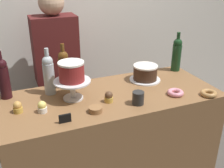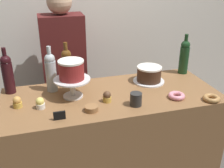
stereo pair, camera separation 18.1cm
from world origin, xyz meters
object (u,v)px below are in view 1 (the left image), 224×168
Objects in this scene: wine_bottle_clear at (49,74)px; cupcake_lemon at (42,107)px; wine_bottle_green at (177,54)px; price_sign_chalkboard at (65,118)px; white_layer_cake at (71,71)px; barista_figure at (58,81)px; wine_bottle_dark_red at (3,78)px; cupcake_caramel at (18,107)px; donut_maple at (209,93)px; donut_pink at (175,93)px; cake_stand_pedestal at (72,86)px; cookie_stack at (95,109)px; coffee_cup_ceramic at (138,98)px; chocolate_round_cake at (145,72)px; wine_bottle_amber at (64,69)px.

cupcake_lemon is (-0.09, -0.24, -0.11)m from wine_bottle_clear.
wine_bottle_green reaches higher than price_sign_chalkboard.
barista_figure is (0.01, 0.56, -0.30)m from white_layer_cake.
wine_bottle_green and wine_bottle_dark_red have the same top height.
wine_bottle_dark_red is at bearing 103.45° from cupcake_caramel.
wine_bottle_clear is at bearing -9.51° from wine_bottle_dark_red.
donut_maple is 0.23m from donut_pink.
donut_pink is (1.08, -0.40, -0.13)m from wine_bottle_dark_red.
donut_maple is (1.00, -0.44, -0.13)m from wine_bottle_clear.
donut_maple is (0.87, -0.31, -0.07)m from cake_stand_pedestal.
cupcake_caramel reaches higher than cookie_stack.
cake_stand_pedestal is at bearing -24.35° from wine_bottle_dark_red.
chocolate_round_cake is at bearing 54.93° from coffee_cup_ceramic.
white_layer_cake is 0.46m from wine_bottle_dark_red.
wine_bottle_amber is 2.91× the size of donut_pink.
donut_maple is 1.00× the size of donut_pink.
wine_bottle_green is at bearing 11.26° from white_layer_cake.
coffee_cup_ceramic is (0.49, -0.37, -0.10)m from wine_bottle_clear.
chocolate_round_cake is 1.01m from wine_bottle_dark_red.
coffee_cup_ceramic reaches higher than cupcake_caramel.
wine_bottle_green is 1.00× the size of wine_bottle_amber.
chocolate_round_cake is at bearing 13.65° from cupcake_lemon.
wine_bottle_dark_red is at bearing 123.69° from cupcake_lemon.
donut_maple is (-0.06, -0.49, -0.13)m from wine_bottle_green.
wine_bottle_clear is 0.51m from barista_figure.
white_layer_cake is 2.40× the size of price_sign_chalkboard.
wine_bottle_green is at bearing 23.44° from price_sign_chalkboard.
price_sign_chalkboard is at bearing -88.80° from wine_bottle_clear.
donut_pink is 1.32× the size of coffee_cup_ceramic.
wine_bottle_green reaches higher than cupcake_lemon.
cake_stand_pedestal is 2.87× the size of coffee_cup_ceramic.
cake_stand_pedestal is 1.31× the size of chocolate_round_cake.
wine_bottle_green is 3.83× the size of coffee_cup_ceramic.
wine_bottle_clear is 3.83× the size of coffee_cup_ceramic.
chocolate_round_cake is at bearing -3.64° from wine_bottle_clear.
wine_bottle_green reaches higher than cupcake_caramel.
wine_bottle_green is 0.96m from cookie_stack.
price_sign_chalkboard is (-0.99, 0.04, 0.01)m from donut_maple.
cake_stand_pedestal is 0.96m from wine_bottle_green.
white_layer_cake is 0.52× the size of wine_bottle_green.
cupcake_caramel is 0.32m from price_sign_chalkboard.
cupcake_caramel is at bearing 168.25° from donut_maple.
white_layer_cake is 0.64m from barista_figure.
cookie_stack is (0.49, -0.41, -0.13)m from wine_bottle_dark_red.
cupcake_lemon is (-1.15, -0.29, -0.11)m from wine_bottle_green.
wine_bottle_green is 1.06m from wine_bottle_clear.
cupcake_caramel is at bearing 158.47° from cookie_stack.
wine_bottle_clear reaches higher than price_sign_chalkboard.
barista_figure is (0.01, 0.36, -0.25)m from wine_bottle_amber.
wine_bottle_green and wine_bottle_clear have the same top height.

